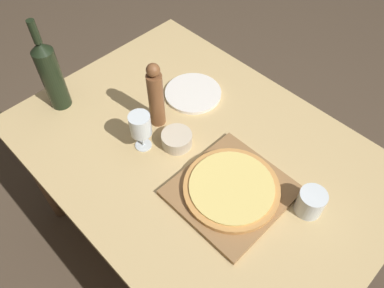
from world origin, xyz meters
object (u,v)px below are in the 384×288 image
(wine_glass, at_px, (140,126))
(small_bowl, at_px, (177,139))
(pizza, at_px, (232,188))
(wine_bottle, at_px, (51,74))
(pepper_mill, at_px, (156,96))

(wine_glass, bearing_deg, small_bowl, -40.81)
(pizza, distance_m, wine_bottle, 0.78)
(wine_bottle, bearing_deg, pizza, -77.08)
(pizza, distance_m, small_bowl, 0.28)
(pepper_mill, height_order, wine_glass, pepper_mill)
(pizza, height_order, wine_bottle, wine_bottle)
(wine_bottle, distance_m, wine_glass, 0.41)
(pizza, xyz_separation_m, wine_glass, (-0.08, 0.36, 0.08))
(wine_bottle, distance_m, pepper_mill, 0.40)
(wine_bottle, relative_size, wine_glass, 2.41)
(wine_bottle, xyz_separation_m, pepper_mill, (0.21, -0.34, -0.02))
(pepper_mill, height_order, small_bowl, pepper_mill)
(pepper_mill, xyz_separation_m, wine_glass, (-0.12, -0.05, -0.02))
(wine_glass, height_order, small_bowl, wine_glass)
(pizza, height_order, small_bowl, small_bowl)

